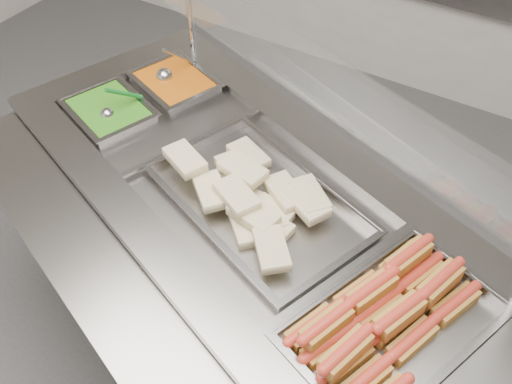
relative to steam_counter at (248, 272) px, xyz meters
The scene contains 11 objects.
steam_counter is the anchor object (origin of this frame).
tray_rail 0.62m from the steam_counter, 109.98° to the right, with size 1.69×0.89×0.05m.
sneeze_guard 0.80m from the steam_counter, 70.02° to the left, with size 1.57×0.80×0.42m.
pan_hotdogs 0.71m from the steam_counter, 19.98° to the right, with size 0.48×0.60×0.10m.
pan_wraps 0.41m from the steam_counter, 19.98° to the right, with size 0.74×0.58×0.07m.
pan_beans 0.74m from the steam_counter, 147.35° to the left, with size 0.35×0.31×0.10m.
pan_peas 0.74m from the steam_counter, behind, with size 0.35×0.31×0.10m.
hotdogs_in_buns 0.71m from the steam_counter, 20.93° to the right, with size 0.38×0.55×0.11m.
tortilla_wraps 0.45m from the steam_counter, 34.35° to the right, with size 0.56×0.46×0.09m.
ladle 0.79m from the steam_counter, 149.22° to the left, with size 0.09×0.17×0.15m.
serving_spoon 0.74m from the steam_counter, behind, with size 0.08×0.16×0.13m.
Camera 1 is at (0.51, -0.51, 2.08)m, focal length 40.00 mm.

